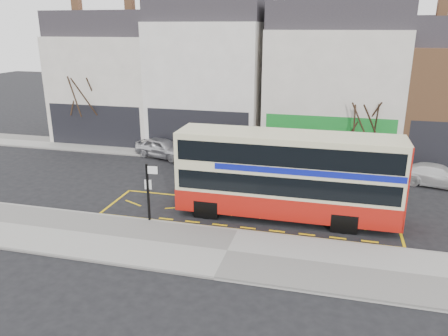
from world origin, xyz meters
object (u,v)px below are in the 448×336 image
(double_decker_bus, at_px, (288,175))
(car_white, at_px, (438,176))
(street_tree_right, at_px, (366,111))
(car_grey, at_px, (217,158))
(bus_stop_post, at_px, (149,186))
(car_silver, at_px, (162,148))
(street_tree_left, at_px, (83,85))

(double_decker_bus, bearing_deg, car_white, 39.26)
(street_tree_right, bearing_deg, car_grey, -165.61)
(street_tree_right, bearing_deg, double_decker_bus, -113.43)
(car_grey, xyz_separation_m, street_tree_right, (8.96, 2.30, 3.00))
(bus_stop_post, height_order, car_silver, bus_stop_post)
(car_white, bearing_deg, car_grey, 103.42)
(car_grey, distance_m, car_white, 13.08)
(car_silver, xyz_separation_m, car_grey, (4.32, -1.50, 0.05))
(double_decker_bus, xyz_separation_m, street_tree_left, (-16.16, 9.44, 2.42))
(bus_stop_post, distance_m, car_silver, 10.77)
(car_silver, relative_size, car_grey, 0.91)
(car_grey, distance_m, street_tree_right, 9.73)
(car_grey, xyz_separation_m, car_white, (13.08, 0.08, -0.12))
(car_grey, relative_size, street_tree_right, 0.81)
(double_decker_bus, relative_size, car_white, 2.45)
(street_tree_left, bearing_deg, bus_stop_post, -48.92)
(bus_stop_post, height_order, car_white, bus_stop_post)
(car_white, bearing_deg, street_tree_left, 96.08)
(car_silver, relative_size, street_tree_right, 0.74)
(bus_stop_post, relative_size, car_white, 0.65)
(double_decker_bus, bearing_deg, bus_stop_post, -160.00)
(car_silver, bearing_deg, car_white, -78.13)
(double_decker_bus, bearing_deg, street_tree_left, 149.53)
(street_tree_right, bearing_deg, bus_stop_post, -131.85)
(car_silver, distance_m, street_tree_left, 7.85)
(bus_stop_post, distance_m, car_white, 16.44)
(car_grey, distance_m, street_tree_left, 12.01)
(street_tree_left, relative_size, street_tree_right, 1.23)
(car_grey, bearing_deg, street_tree_left, 79.97)
(bus_stop_post, relative_size, car_silver, 0.68)
(car_silver, relative_size, car_white, 0.96)
(car_white, bearing_deg, bus_stop_post, 135.11)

